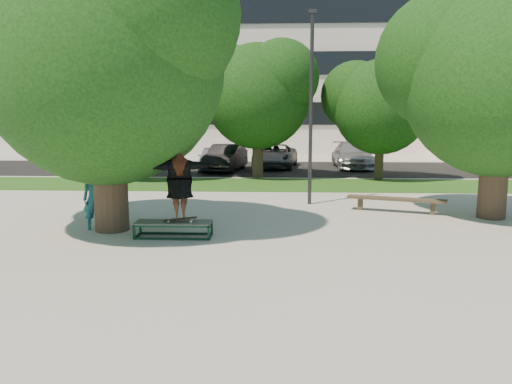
{
  "coord_description": "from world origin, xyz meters",
  "views": [
    {
      "loc": [
        0.0,
        -11.13,
        2.88
      ],
      "look_at": [
        -0.55,
        0.6,
        1.07
      ],
      "focal_mm": 35.0,
      "sensor_mm": 36.0,
      "label": 1
    }
  ],
  "objects_px": {
    "car_dark": "(226,158)",
    "car_grey": "(275,156)",
    "bystander": "(94,199)",
    "car_silver_a": "(213,158)",
    "tree_left": "(102,51)",
    "car_silver_b": "(353,155)",
    "lamppost": "(311,107)",
    "tree_right": "(497,70)",
    "grind_box": "(174,229)",
    "bench": "(396,200)"
  },
  "relations": [
    {
      "from": "tree_left",
      "to": "car_silver_b",
      "type": "bearing_deg",
      "value": 61.59
    },
    {
      "from": "bench",
      "to": "car_silver_a",
      "type": "distance_m",
      "value": 13.24
    },
    {
      "from": "car_grey",
      "to": "car_silver_b",
      "type": "distance_m",
      "value": 4.25
    },
    {
      "from": "tree_right",
      "to": "bystander",
      "type": "bearing_deg",
      "value": -169.47
    },
    {
      "from": "car_dark",
      "to": "car_grey",
      "type": "xyz_separation_m",
      "value": [
        2.57,
        1.89,
        -0.05
      ]
    },
    {
      "from": "car_dark",
      "to": "car_grey",
      "type": "bearing_deg",
      "value": 45.02
    },
    {
      "from": "tree_right",
      "to": "bystander",
      "type": "xyz_separation_m",
      "value": [
        -10.59,
        -1.97,
        -3.31
      ]
    },
    {
      "from": "bystander",
      "to": "bench",
      "type": "distance_m",
      "value": 8.59
    },
    {
      "from": "lamppost",
      "to": "bystander",
      "type": "bearing_deg",
      "value": -145.61
    },
    {
      "from": "tree_left",
      "to": "car_silver_a",
      "type": "bearing_deg",
      "value": 86.73
    },
    {
      "from": "lamppost",
      "to": "grind_box",
      "type": "bearing_deg",
      "value": -126.96
    },
    {
      "from": "bench",
      "to": "car_dark",
      "type": "xyz_separation_m",
      "value": [
        -6.28,
        10.89,
        0.32
      ]
    },
    {
      "from": "bystander",
      "to": "car_silver_a",
      "type": "height_order",
      "value": "bystander"
    },
    {
      "from": "grind_box",
      "to": "car_silver_a",
      "type": "bearing_deg",
      "value": 93.92
    },
    {
      "from": "lamppost",
      "to": "car_dark",
      "type": "height_order",
      "value": "lamppost"
    },
    {
      "from": "car_silver_a",
      "to": "car_grey",
      "type": "relative_size",
      "value": 0.8
    },
    {
      "from": "grind_box",
      "to": "car_silver_a",
      "type": "height_order",
      "value": "car_silver_a"
    },
    {
      "from": "car_dark",
      "to": "grind_box",
      "type": "bearing_deg",
      "value": -80.09
    },
    {
      "from": "tree_left",
      "to": "lamppost",
      "type": "relative_size",
      "value": 1.16
    },
    {
      "from": "tree_right",
      "to": "lamppost",
      "type": "xyz_separation_m",
      "value": [
        -4.92,
        1.92,
        -0.94
      ]
    },
    {
      "from": "tree_right",
      "to": "car_silver_a",
      "type": "relative_size",
      "value": 1.74
    },
    {
      "from": "car_dark",
      "to": "car_grey",
      "type": "distance_m",
      "value": 3.19
    },
    {
      "from": "tree_right",
      "to": "grind_box",
      "type": "relative_size",
      "value": 3.62
    },
    {
      "from": "bench",
      "to": "car_silver_b",
      "type": "bearing_deg",
      "value": 105.88
    },
    {
      "from": "tree_left",
      "to": "lamppost",
      "type": "distance_m",
      "value": 6.7
    },
    {
      "from": "tree_right",
      "to": "car_silver_a",
      "type": "bearing_deg",
      "value": 128.42
    },
    {
      "from": "bench",
      "to": "car_grey",
      "type": "height_order",
      "value": "car_grey"
    },
    {
      "from": "car_grey",
      "to": "bystander",
      "type": "bearing_deg",
      "value": -99.72
    },
    {
      "from": "bystander",
      "to": "car_dark",
      "type": "distance_m",
      "value": 13.63
    },
    {
      "from": "bystander",
      "to": "car_silver_a",
      "type": "xyz_separation_m",
      "value": [
        1.18,
        13.84,
        -0.14
      ]
    },
    {
      "from": "tree_right",
      "to": "bystander",
      "type": "relative_size",
      "value": 4.17
    },
    {
      "from": "tree_left",
      "to": "car_silver_b",
      "type": "height_order",
      "value": "tree_left"
    },
    {
      "from": "bystander",
      "to": "bench",
      "type": "height_order",
      "value": "bystander"
    },
    {
      "from": "tree_right",
      "to": "car_silver_a",
      "type": "distance_m",
      "value": 15.54
    },
    {
      "from": "car_dark",
      "to": "bench",
      "type": "bearing_deg",
      "value": -51.24
    },
    {
      "from": "car_dark",
      "to": "bystander",
      "type": "bearing_deg",
      "value": -89.21
    },
    {
      "from": "tree_right",
      "to": "grind_box",
      "type": "distance_m",
      "value": 9.67
    },
    {
      "from": "car_grey",
      "to": "car_dark",
      "type": "bearing_deg",
      "value": -137.3
    },
    {
      "from": "bystander",
      "to": "car_grey",
      "type": "relative_size",
      "value": 0.34
    },
    {
      "from": "car_grey",
      "to": "lamppost",
      "type": "bearing_deg",
      "value": -77.53
    },
    {
      "from": "bystander",
      "to": "car_dark",
      "type": "bearing_deg",
      "value": 55.65
    },
    {
      "from": "bystander",
      "to": "car_silver_a",
      "type": "distance_m",
      "value": 13.89
    },
    {
      "from": "lamppost",
      "to": "grind_box",
      "type": "height_order",
      "value": "lamppost"
    },
    {
      "from": "bystander",
      "to": "car_dark",
      "type": "xyz_separation_m",
      "value": [
        1.89,
        13.5,
        -0.09
      ]
    },
    {
      "from": "bench",
      "to": "car_dark",
      "type": "height_order",
      "value": "car_dark"
    },
    {
      "from": "car_silver_a",
      "to": "bystander",
      "type": "bearing_deg",
      "value": -101.95
    },
    {
      "from": "grind_box",
      "to": "car_silver_b",
      "type": "distance_m",
      "value": 17.43
    },
    {
      "from": "bench",
      "to": "car_grey",
      "type": "xyz_separation_m",
      "value": [
        -3.71,
        12.78,
        0.28
      ]
    },
    {
      "from": "grind_box",
      "to": "tree_right",
      "type": "bearing_deg",
      "value": 18.01
    },
    {
      "from": "tree_left",
      "to": "car_silver_b",
      "type": "relative_size",
      "value": 1.48
    }
  ]
}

